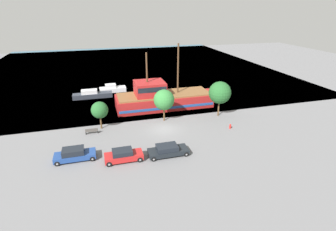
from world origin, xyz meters
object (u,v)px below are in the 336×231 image
object	(u,v)px
pirate_ship	(162,98)
bench_promenade_east	(92,131)
parked_car_curb_mid	(168,150)
fire_hydrant	(230,126)
parked_car_curb_front	(75,154)
parked_car_curb_rear	(123,155)
moored_boat_dockside	(92,95)
moored_boat_outer	(112,89)

from	to	relation	value
pirate_ship	bench_promenade_east	distance (m)	14.60
parked_car_curb_mid	fire_hydrant	world-z (taller)	parked_car_curb_mid
parked_car_curb_front	parked_car_curb_rear	distance (m)	5.78
parked_car_curb_front	bench_promenade_east	distance (m)	6.81
moored_boat_dockside	fire_hydrant	size ratio (longest dim) A/B	9.88
parked_car_curb_rear	moored_boat_outer	bearing A→B (deg)	88.12
moored_boat_dockside	parked_car_curb_rear	size ratio (longest dim) A/B	1.71
parked_car_curb_mid	bench_promenade_east	bearing A→B (deg)	136.34
moored_boat_outer	bench_promenade_east	bearing A→B (deg)	-102.95
moored_boat_dockside	parked_car_curb_front	size ratio (longest dim) A/B	1.60
parked_car_curb_front	parked_car_curb_mid	distance (m)	11.01
pirate_ship	parked_car_curb_rear	size ratio (longest dim) A/B	4.12
moored_boat_dockside	moored_boat_outer	xyz separation A→B (m)	(4.19, 2.87, 0.01)
parked_car_curb_rear	bench_promenade_east	world-z (taller)	parked_car_curb_rear
pirate_ship	fire_hydrant	distance (m)	13.74
parked_car_curb_front	fire_hydrant	world-z (taller)	parked_car_curb_front
moored_boat_outer	bench_promenade_east	distance (m)	19.78
moored_boat_dockside	pirate_ship	bearing A→B (deg)	-35.71
parked_car_curb_front	fire_hydrant	xyz separation A→B (m)	(21.71, 2.73, -0.31)
parked_car_curb_front	parked_car_curb_mid	bearing A→B (deg)	-10.14
pirate_ship	moored_boat_dockside	distance (m)	14.92
fire_hydrant	moored_boat_dockside	bearing A→B (deg)	133.99
pirate_ship	fire_hydrant	xyz separation A→B (m)	(7.41, -11.50, -1.30)
moored_boat_dockside	parked_car_curb_front	distance (m)	23.03
moored_boat_outer	fire_hydrant	distance (m)	27.67
pirate_ship	moored_boat_dockside	bearing A→B (deg)	144.29
pirate_ship	moored_boat_outer	bearing A→B (deg)	124.32
pirate_ship	fire_hydrant	bearing A→B (deg)	-57.21
moored_boat_outer	parked_car_curb_mid	world-z (taller)	moored_boat_outer
fire_hydrant	bench_promenade_east	bearing A→B (deg)	169.14
parked_car_curb_front	parked_car_curb_rear	xyz separation A→B (m)	(5.51, -1.75, -0.00)
parked_car_curb_rear	fire_hydrant	xyz separation A→B (m)	(16.20, 4.48, -0.31)
moored_boat_dockside	bench_promenade_east	distance (m)	16.41
pirate_ship	parked_car_curb_mid	distance (m)	16.57
parked_car_curb_front	moored_boat_outer	bearing A→B (deg)	76.03
moored_boat_dockside	fire_hydrant	bearing A→B (deg)	-46.01
pirate_ship	parked_car_curb_rear	xyz separation A→B (m)	(-8.79, -15.98, -0.99)
moored_boat_dockside	parked_car_curb_mid	distance (m)	26.31
moored_boat_dockside	parked_car_curb_rear	distance (m)	24.89
parked_car_curb_mid	parked_car_curb_rear	distance (m)	5.33
pirate_ship	bench_promenade_east	bearing A→B (deg)	-147.94
parked_car_curb_rear	bench_promenade_east	size ratio (longest dim) A/B	2.53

